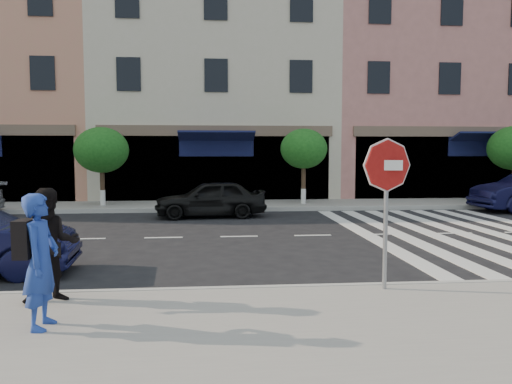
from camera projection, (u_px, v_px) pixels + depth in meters
name	position (u px, v px, depth m)	size (l,w,h in m)	color
ground	(251.00, 273.00, 9.37)	(120.00, 120.00, 0.00)	black
sidewalk_near	(277.00, 347.00, 5.64)	(60.00, 4.50, 0.15)	gray
sidewalk_far	(230.00, 205.00, 20.28)	(60.00, 3.00, 0.15)	gray
building_west_mid	(3.00, 56.00, 24.69)	(10.00, 9.00, 14.00)	tan
building_centre	(215.00, 89.00, 25.74)	(11.00, 9.00, 11.00)	beige
building_east_mid	(439.00, 72.00, 26.72)	(13.00, 9.00, 13.00)	tan
street_tree_wb	(102.00, 150.00, 19.45)	(2.10, 2.10, 3.06)	#473323
street_tree_c	(304.00, 149.00, 20.16)	(1.90, 1.90, 3.04)	#473323
stop_sign	(387.00, 179.00, 7.60)	(0.82, 0.17, 2.34)	gray
photographer	(41.00, 261.00, 5.99)	(0.60, 0.39, 1.64)	#213C97
walker	(51.00, 245.00, 7.04)	(0.79, 0.61, 1.62)	black
car_far_mid	(210.00, 199.00, 17.20)	(1.53, 3.79, 1.29)	black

